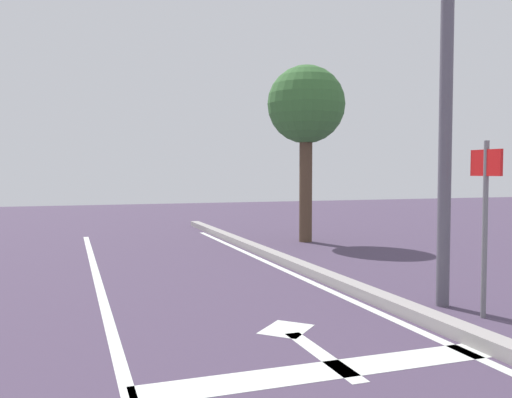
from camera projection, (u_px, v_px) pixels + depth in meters
lane_line_center at (123, 376)px, 4.38m from camera, size 0.12×20.00×0.01m
lane_line_curbside at (435, 338)px, 5.39m from camera, size 0.12×20.00×0.01m
stop_bar at (324, 371)px, 4.50m from camera, size 3.20×0.40×0.01m
lane_arrow_stem at (322, 355)px, 4.90m from camera, size 0.16×1.40×0.01m
lane_arrow_head at (286, 329)px, 5.70m from camera, size 0.71×0.71×0.01m
curb_strip at (455, 329)px, 5.47m from camera, size 0.24×24.00×0.14m
street_sign_post at (485, 202)px, 6.09m from camera, size 0.06×0.44×2.02m
roadside_tree at (306, 108)px, 12.73m from camera, size 1.84×1.84×4.20m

